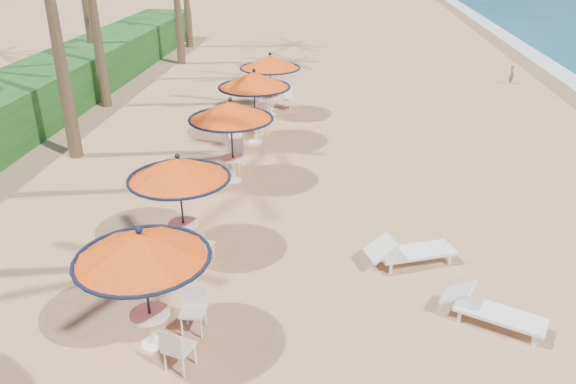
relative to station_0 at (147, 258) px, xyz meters
The scene contains 10 objects.
ground 5.26m from the station_0, ahead, with size 160.00×160.00×0.00m, color tan.
scrub_hedge 13.85m from the station_0, 128.29° to the left, with size 3.00×40.00×1.80m, color #194716.
station_0 is the anchor object (origin of this frame).
station_1 3.23m from the station_0, 96.35° to the left, with size 2.25×2.25×2.34m.
station_2 7.18m from the station_0, 89.90° to the left, with size 2.39×2.39×2.49m.
station_3 10.51m from the station_0, 89.21° to the left, with size 2.42×2.42×2.53m.
station_4 13.81m from the station_0, 88.46° to the left, with size 2.34×2.42×2.44m.
lounger_mid 6.21m from the station_0, 11.14° to the left, with size 1.94×1.34×0.67m.
lounger_far 5.75m from the station_0, 33.72° to the left, with size 2.06×1.24×0.70m.
person 22.58m from the station_0, 60.47° to the left, with size 0.35×0.23×0.95m, color #976A4C.
Camera 1 is at (-1.94, -7.40, 6.63)m, focal length 35.00 mm.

